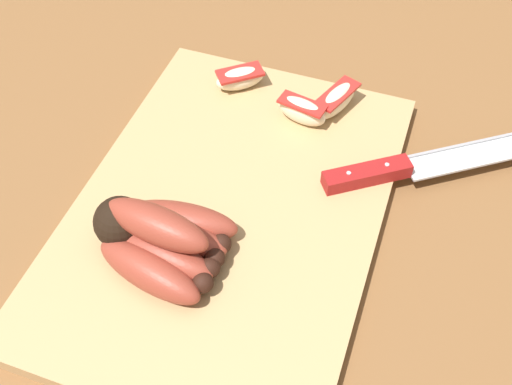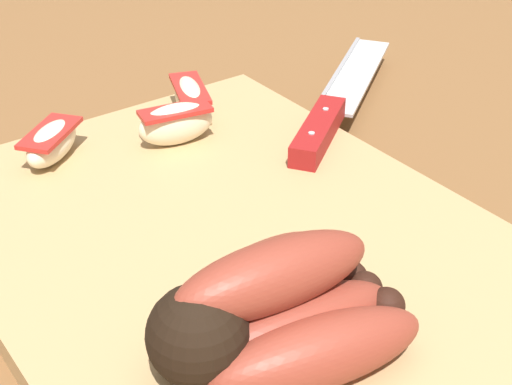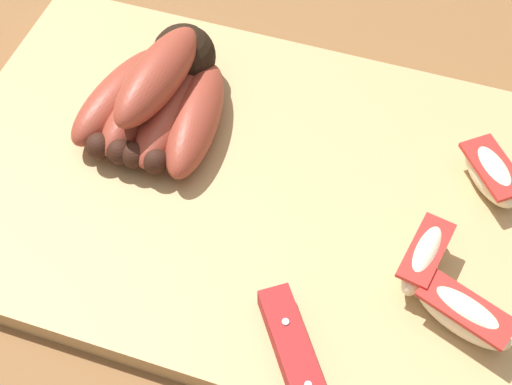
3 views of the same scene
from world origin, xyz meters
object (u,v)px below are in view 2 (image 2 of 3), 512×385
object	(u,v)px
banana_bunch	(271,311)
apple_wedge_near	(176,123)
chefs_knife	(332,109)
apple_wedge_middle	(52,142)
apple_wedge_far	(190,99)

from	to	relation	value
banana_bunch	apple_wedge_near	distance (m)	0.24
apple_wedge_near	chefs_knife	bearing A→B (deg)	74.97
banana_bunch	chefs_knife	xyz separation A→B (m)	(-0.19, 0.21, -0.02)
chefs_knife	apple_wedge_middle	size ratio (longest dim) A/B	3.77
chefs_knife	apple_wedge_middle	distance (m)	0.24
apple_wedge_middle	apple_wedge_far	distance (m)	0.13
chefs_knife	banana_bunch	bearing A→B (deg)	-47.70
banana_bunch	apple_wedge_near	world-z (taller)	banana_bunch
apple_wedge_middle	chefs_knife	bearing A→B (deg)	72.55
apple_wedge_near	apple_wedge_far	distance (m)	0.05
apple_wedge_near	apple_wedge_far	xyz separation A→B (m)	(-0.03, 0.03, -0.00)
apple_wedge_near	apple_wedge_middle	size ratio (longest dim) A/B	1.00
apple_wedge_middle	apple_wedge_near	bearing A→B (deg)	69.10
apple_wedge_near	apple_wedge_middle	xyz separation A→B (m)	(-0.03, -0.09, -0.00)
chefs_knife	apple_wedge_far	xyz separation A→B (m)	(-0.07, -0.10, 0.01)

